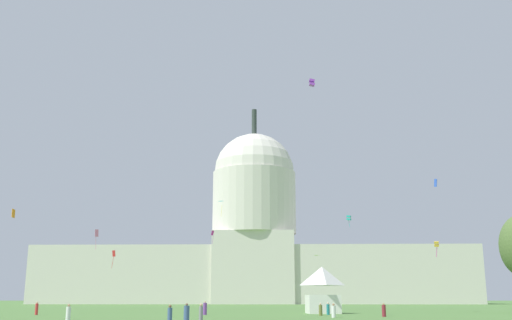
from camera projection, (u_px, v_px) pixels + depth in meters
capitol_building at (254, 245)px, 202.48m from camera, size 148.33×29.27×69.10m
event_tent at (322, 289)px, 80.44m from camera, size 4.86×5.50×6.31m
person_grey_near_tent at (201, 313)px, 52.17m from camera, size 0.50×0.50×1.61m
person_maroon_back_right at (384, 311)px, 66.27m from camera, size 0.62×0.62×1.54m
person_red_mid_right at (37, 309)px, 73.61m from camera, size 0.51×0.51×1.64m
person_teal_near_tree_west at (328, 309)px, 73.80m from camera, size 0.50×0.50×1.53m
person_white_lawn_far_left at (334, 311)px, 63.37m from camera, size 0.61×0.61×1.51m
person_denim_aisle_center at (170, 315)px, 47.20m from camera, size 0.41×0.41×1.57m
person_purple_front_right at (205, 309)px, 73.55m from camera, size 0.62×0.62×1.67m
person_denim_near_tree_east at (187, 314)px, 49.61m from camera, size 0.59×0.59×1.66m
person_white_front_left at (68, 313)px, 56.67m from camera, size 0.49×0.49×1.51m
person_olive_deep_crowd at (321, 310)px, 70.16m from camera, size 0.59×0.59×1.48m
kite_magenta_mid at (213, 234)px, 157.25m from camera, size 0.90×0.47×3.67m
kite_blue_mid at (436, 183)px, 106.91m from camera, size 0.30×1.23×1.62m
kite_turquoise_mid at (349, 218)px, 152.94m from camera, size 1.36×1.34×3.22m
kite_gold_low at (437, 244)px, 89.40m from camera, size 0.86×0.90×2.39m
kite_orange_low at (13, 213)px, 76.33m from camera, size 0.29×0.78×1.22m
kite_red_low at (114, 255)px, 123.63m from camera, size 0.75×0.43×3.75m
kite_violet_high at (312, 83)px, 108.57m from camera, size 1.10×1.04×1.36m
kite_cyan_mid at (222, 203)px, 168.08m from camera, size 1.62×1.17×4.43m
kite_lime_low at (315, 257)px, 170.47m from camera, size 1.66×1.35×0.11m
kite_pink_low at (97, 235)px, 118.71m from camera, size 0.63×0.63×4.05m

